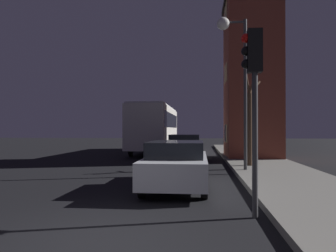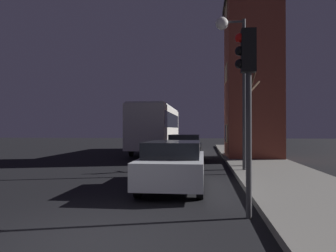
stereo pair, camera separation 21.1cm
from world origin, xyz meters
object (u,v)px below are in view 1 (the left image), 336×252
Objects in this scene: streetlamp at (233,55)px; car_near_lane at (177,164)px; traffic_light at (253,82)px; bare_tree at (250,123)px; bus at (156,125)px; car_mid_lane at (185,147)px.

streetlamp is 1.33× the size of car_near_lane.
bare_tree is at bearing 82.07° from traffic_light.
streetlamp is at bearing -119.53° from bare_tree.
bus is 15.51m from car_near_lane.
streetlamp is 3.37m from bare_tree.
traffic_light reaches higher than bus.
car_near_lane is (2.77, -15.20, -1.36)m from bus.
traffic_light is 4.25m from car_near_lane.
traffic_light is at bearing -97.93° from bare_tree.
bus is (-4.85, 11.66, -2.80)m from streetlamp.
bus is (-4.59, 18.44, -0.70)m from traffic_light.
traffic_light reaches higher than car_near_lane.
streetlamp is 1.61× the size of traffic_light.
bus reaches higher than car_near_lane.
streetlamp is 12.94m from bus.
traffic_light is at bearing -60.57° from car_near_lane.
car_near_lane is at bearing -120.19° from bare_tree.
streetlamp reaches higher than car_mid_lane.
streetlamp is at bearing -67.42° from bus.
car_near_lane is (-2.99, -5.14, -1.34)m from bare_tree.
car_near_lane is (-1.82, 3.23, -2.06)m from traffic_light.
car_near_lane is (-2.09, -3.54, -4.16)m from streetlamp.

